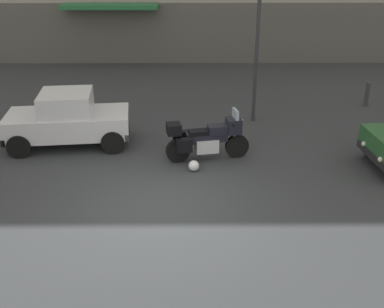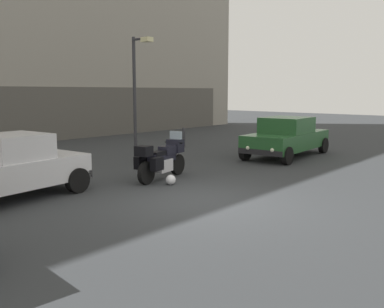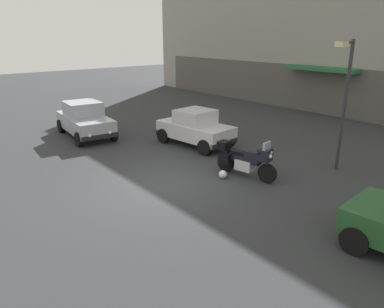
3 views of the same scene
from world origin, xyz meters
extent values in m
plane|color=#2D3033|center=(0.00, 0.00, 0.00)|extent=(80.00, 80.00, 0.00)
cylinder|color=black|center=(1.96, 2.69, 0.32)|extent=(0.65, 0.26, 0.64)
cylinder|color=black|center=(0.37, 2.38, 0.32)|extent=(0.65, 0.26, 0.64)
cylinder|color=#B7B7BC|center=(1.94, 2.69, 0.75)|extent=(0.33, 0.13, 0.68)
cube|color=#B7B7BC|center=(1.12, 2.53, 0.42)|extent=(0.67, 0.51, 0.36)
cube|color=black|center=(1.12, 2.53, 0.66)|extent=(1.13, 0.49, 0.28)
cube|color=black|center=(1.42, 2.58, 0.84)|extent=(0.58, 0.43, 0.24)
cube|color=black|center=(0.93, 2.49, 0.80)|extent=(0.61, 0.40, 0.12)
cube|color=black|center=(1.84, 2.67, 0.92)|extent=(0.44, 0.50, 0.40)
cube|color=#8C9EAD|center=(1.88, 2.67, 1.22)|extent=(0.16, 0.41, 0.28)
sphere|color=#EAEACC|center=(2.02, 2.70, 0.92)|extent=(0.14, 0.14, 0.14)
cylinder|color=black|center=(1.76, 2.65, 1.02)|extent=(0.16, 0.62, 0.04)
cylinder|color=#B7B7BC|center=(0.50, 2.61, 0.30)|extent=(0.56, 0.19, 0.09)
cube|color=black|center=(0.43, 2.68, 0.58)|extent=(0.43, 0.27, 0.36)
cube|color=black|center=(0.54, 2.13, 0.58)|extent=(0.43, 0.27, 0.36)
cube|color=black|center=(0.27, 2.36, 0.95)|extent=(0.43, 0.46, 0.28)
cylinder|color=black|center=(0.94, 2.67, 0.15)|extent=(0.05, 0.13, 0.29)
sphere|color=silver|center=(0.78, 1.84, 0.14)|extent=(0.28, 0.28, 0.28)
cube|color=#235128|center=(7.51, 1.97, 0.64)|extent=(4.62, 2.09, 0.64)
cube|color=#235128|center=(7.46, 1.97, 1.26)|extent=(2.02, 1.76, 0.60)
cube|color=#8C9EAD|center=(6.56, 1.90, 1.26)|extent=(0.17, 1.50, 0.51)
cube|color=#8C9EAD|center=(8.36, 2.03, 1.26)|extent=(0.17, 1.50, 0.48)
cube|color=black|center=(5.32, 1.81, 0.42)|extent=(0.25, 1.76, 0.20)
cube|color=black|center=(9.70, 2.13, 0.42)|extent=(0.25, 1.76, 0.20)
cylinder|color=black|center=(5.78, 1.00, 0.32)|extent=(0.65, 0.27, 0.64)
cylinder|color=black|center=(5.65, 2.67, 0.32)|extent=(0.65, 0.27, 0.64)
cylinder|color=black|center=(9.37, 1.27, 0.32)|extent=(0.65, 0.27, 0.64)
cylinder|color=black|center=(9.24, 2.94, 0.32)|extent=(0.65, 0.27, 0.64)
sphere|color=silver|center=(5.30, 1.32, 0.54)|extent=(0.14, 0.14, 0.14)
sphere|color=silver|center=(5.23, 2.28, 0.54)|extent=(0.14, 0.14, 0.14)
cube|color=silver|center=(-2.76, 3.59, 0.64)|extent=(3.54, 1.91, 0.64)
cube|color=silver|center=(-2.76, 3.59, 1.26)|extent=(1.54, 1.57, 0.60)
cube|color=#8C9EAD|center=(-2.12, 3.66, 1.26)|extent=(0.20, 1.33, 0.48)
cube|color=black|center=(-1.12, 3.76, 0.42)|extent=(0.28, 1.56, 0.20)
cylinder|color=black|center=(-1.44, 2.98, 0.32)|extent=(0.66, 0.29, 0.64)
cylinder|color=black|center=(-1.60, 4.46, 0.32)|extent=(0.66, 0.29, 0.64)
cylinder|color=#2D2D33|center=(2.77, 5.57, 2.24)|extent=(0.12, 0.12, 4.48)
cylinder|color=#2D2D33|center=(2.77, 5.22, 4.38)|extent=(0.08, 0.70, 0.08)
cube|color=beige|center=(2.77, 4.87, 4.33)|extent=(0.28, 0.36, 0.16)
cylinder|color=#333338|center=(6.99, 7.03, 0.41)|extent=(0.16, 0.16, 0.82)
sphere|color=#333338|center=(6.99, 7.03, 0.82)|extent=(0.16, 0.16, 0.16)
camera|label=1|loc=(0.64, -8.97, 5.32)|focal=44.04mm
camera|label=2|loc=(-7.37, -6.12, 2.55)|focal=39.29mm
camera|label=3|loc=(8.81, -6.13, 4.62)|focal=33.70mm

